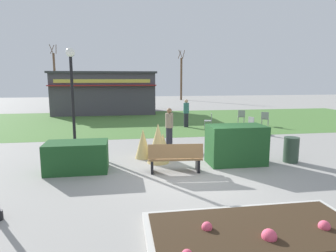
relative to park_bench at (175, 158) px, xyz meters
The scene contains 22 objects.
ground_plane 0.79m from the park_bench, 54.20° to the right, with size 80.00×80.00×0.00m, color #999691.
lawn_patch 11.40m from the park_bench, 88.17° to the left, with size 36.00×12.00×0.01m, color #4C7A38.
flower_bed 4.05m from the park_bench, 77.98° to the right, with size 4.18×2.05×0.33m.
park_bench is the anchor object (origin of this frame).
hedge_left 3.14m from the park_bench, 168.57° to the left, with size 1.92×1.10×0.95m, color #1E4C23.
hedge_right 2.36m from the park_bench, 15.90° to the left, with size 1.94×1.10×1.35m, color #1E4C23.
ornamental_grass_behind_left 1.28m from the park_bench, 108.19° to the left, with size 0.78×0.78×1.40m, color tan.
ornamental_grass_behind_right 1.54m from the park_bench, 96.51° to the left, with size 0.66×0.66×0.97m, color tan.
ornamental_grass_behind_center 2.07m from the park_bench, 115.00° to the left, with size 0.61×0.61×1.09m, color tan.
ornamental_grass_behind_far 2.33m from the park_bench, 38.99° to the left, with size 0.55×0.55×1.03m, color tan.
lamppost_mid 5.52m from the park_bench, 134.78° to the left, with size 0.36×0.36×4.14m.
trash_bin 4.31m from the park_bench, ahead, with size 0.52×0.52×0.89m, color #2D4233.
food_kiosk 17.42m from the park_bench, 100.05° to the left, with size 8.49×5.28×3.49m.
cafe_chair_west 8.56m from the park_bench, 65.84° to the left, with size 0.56×0.56×0.89m.
cafe_chair_east 11.11m from the park_bench, 56.61° to the left, with size 0.56×0.56×0.89m.
cafe_chair_center 8.05m from the park_bench, 48.12° to the left, with size 0.53×0.53×0.89m.
cafe_chair_north 10.77m from the park_bench, 48.41° to the left, with size 0.61×0.61×0.89m.
person_strolling 8.81m from the park_bench, 75.29° to the left, with size 0.34×0.34×1.69m.
person_standing 3.54m from the park_bench, 83.84° to the left, with size 0.34×0.34×1.69m.
parked_car_west_slot 24.37m from the park_bench, 96.62° to the left, with size 4.36×2.38×1.20m.
tree_left_bg 31.50m from the park_bench, 78.14° to the left, with size 0.91×0.96×6.70m.
tree_right_bg 32.93m from the park_bench, 107.91° to the left, with size 0.91×0.96×7.17m.
Camera 1 is at (-1.97, -8.23, 2.95)m, focal length 31.21 mm.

